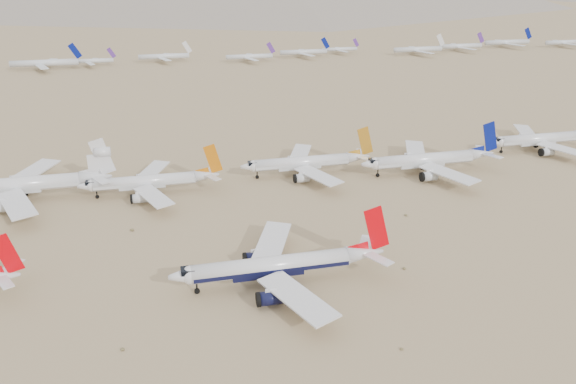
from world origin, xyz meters
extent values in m
plane|color=#8A7050|center=(0.00, 0.00, 0.00)|extent=(7000.00, 7000.00, 0.00)
cylinder|color=silver|center=(-9.74, 2.45, 5.19)|extent=(38.16, 4.51, 4.51)
cube|color=black|center=(-9.74, 2.45, 4.62)|extent=(37.39, 4.58, 1.01)
sphere|color=silver|center=(-28.82, 2.45, 5.19)|extent=(4.51, 4.51, 4.51)
cube|color=black|center=(-29.50, 2.45, 6.43)|extent=(3.16, 2.93, 1.13)
cone|color=silver|center=(13.84, 2.45, 5.53)|extent=(9.54, 4.51, 4.51)
cube|color=silver|center=(-6.80, -10.94, 4.40)|extent=(14.74, 23.22, 0.71)
cube|color=silver|center=(15.69, -1.94, 6.09)|extent=(6.06, 7.92, 0.27)
cylinder|color=black|center=(-11.86, -6.93, 2.36)|extent=(5.30, 3.25, 3.25)
cube|color=silver|center=(-6.80, 15.83, 4.40)|extent=(14.74, 23.22, 0.71)
cube|color=silver|center=(15.69, 6.83, 6.09)|extent=(6.06, 7.92, 0.27)
cylinder|color=black|center=(-11.86, 11.83, 2.36)|extent=(5.30, 3.25, 3.25)
cube|color=red|center=(16.49, 2.45, 12.10)|extent=(7.23, 0.36, 11.92)
cylinder|color=black|center=(-27.70, 2.45, 0.68)|extent=(1.35, 0.56, 1.35)
cylinder|color=black|center=(-8.15, -0.71, 0.95)|extent=(1.89, 1.13, 1.89)
cylinder|color=black|center=(-8.15, 5.60, 0.95)|extent=(1.89, 1.13, 1.89)
cone|color=silver|center=(-71.64, 12.52, 4.85)|extent=(8.26, 3.96, 3.96)
cube|color=silver|center=(-70.03, 8.72, 5.35)|extent=(5.24, 6.86, 0.24)
cube|color=silver|center=(-70.03, 16.33, 5.35)|extent=(5.24, 6.86, 0.24)
cube|color=red|center=(-69.34, 12.52, 10.56)|extent=(6.26, 0.32, 10.32)
cylinder|color=silver|center=(59.52, 63.76, 5.23)|extent=(37.49, 4.54, 4.54)
cube|color=silver|center=(59.52, 63.76, 4.66)|extent=(36.74, 4.61, 1.02)
sphere|color=silver|center=(40.78, 63.76, 5.23)|extent=(4.54, 4.54, 4.54)
cube|color=black|center=(40.10, 63.76, 6.48)|extent=(3.18, 2.95, 1.14)
cone|color=silver|center=(82.70, 63.76, 5.57)|extent=(9.37, 4.54, 4.54)
cube|color=silver|center=(62.42, 50.55, 4.43)|extent=(14.48, 22.82, 0.70)
cube|color=silver|center=(84.52, 59.43, 6.13)|extent=(5.95, 7.78, 0.27)
cylinder|color=silver|center=(57.44, 54.48, 2.38)|extent=(5.21, 3.27, 3.27)
cube|color=silver|center=(62.42, 76.96, 4.43)|extent=(14.48, 22.82, 0.70)
cube|color=silver|center=(84.52, 68.08, 6.13)|extent=(5.95, 7.78, 0.27)
cylinder|color=silver|center=(57.44, 73.03, 2.38)|extent=(5.21, 3.27, 3.27)
cube|color=navy|center=(85.30, 63.76, 12.06)|extent=(7.11, 0.36, 11.71)
cylinder|color=black|center=(41.92, 63.76, 0.68)|extent=(1.36, 0.57, 1.36)
cylinder|color=black|center=(61.09, 60.57, 0.95)|extent=(1.91, 1.14, 1.91)
cylinder|color=black|center=(61.09, 66.94, 0.95)|extent=(1.91, 1.14, 1.91)
cylinder|color=silver|center=(15.78, 72.12, 4.86)|extent=(34.77, 4.23, 4.23)
cube|color=silver|center=(15.78, 72.12, 4.33)|extent=(34.08, 4.29, 0.95)
sphere|color=silver|center=(-1.61, 72.12, 4.86)|extent=(4.23, 4.23, 4.23)
cube|color=black|center=(-2.24, 72.12, 6.02)|extent=(2.96, 2.75, 1.06)
cone|color=silver|center=(37.27, 72.12, 5.18)|extent=(8.69, 4.23, 4.23)
cube|color=silver|center=(18.46, 59.86, 4.12)|extent=(13.43, 21.16, 0.65)
cube|color=silver|center=(38.96, 68.10, 5.70)|extent=(5.52, 7.22, 0.25)
cylinder|color=silver|center=(13.84, 63.51, 2.21)|extent=(4.83, 3.04, 3.04)
cube|color=silver|center=(18.46, 84.37, 4.12)|extent=(13.43, 21.16, 0.65)
cube|color=silver|center=(38.96, 76.13, 5.70)|extent=(5.52, 7.22, 0.25)
cylinder|color=silver|center=(13.84, 80.72, 2.21)|extent=(4.83, 3.04, 3.04)
cube|color=#B97A1C|center=(39.68, 72.12, 11.20)|extent=(6.59, 0.34, 10.86)
cylinder|color=black|center=(-0.55, 72.12, 0.63)|extent=(1.27, 0.53, 1.27)
cylinder|color=black|center=(17.23, 69.16, 0.89)|extent=(1.77, 1.06, 1.77)
cylinder|color=black|center=(17.23, 75.08, 0.89)|extent=(1.77, 1.06, 1.77)
cylinder|color=silver|center=(-39.23, 66.64, 4.66)|extent=(33.17, 4.05, 4.05)
cube|color=silver|center=(-39.23, 66.64, 4.16)|extent=(32.51, 4.12, 0.91)
sphere|color=silver|center=(-55.82, 66.64, 4.66)|extent=(4.05, 4.05, 4.05)
cube|color=black|center=(-56.42, 66.64, 5.78)|extent=(2.84, 2.64, 1.01)
cone|color=silver|center=(-18.73, 66.64, 4.97)|extent=(8.29, 4.05, 4.05)
cube|color=silver|center=(-36.67, 54.94, 3.95)|extent=(12.81, 20.19, 0.63)
cube|color=silver|center=(-17.11, 62.80, 5.47)|extent=(5.27, 6.88, 0.24)
cylinder|color=silver|center=(-41.07, 58.42, 2.12)|extent=(4.61, 2.92, 2.92)
cube|color=silver|center=(-36.67, 78.34, 3.95)|extent=(12.81, 20.19, 0.63)
cube|color=silver|center=(-17.11, 70.47, 5.47)|extent=(5.27, 6.88, 0.24)
cylinder|color=silver|center=(-41.07, 74.86, 2.12)|extent=(4.61, 2.92, 2.92)
cube|color=#C3650C|center=(-16.42, 66.64, 10.72)|extent=(6.29, 0.32, 10.36)
cylinder|color=black|center=(-54.80, 66.64, 0.61)|extent=(1.22, 0.51, 1.22)
cylinder|color=black|center=(-37.85, 63.80, 0.85)|extent=(1.70, 1.01, 1.70)
cylinder|color=black|center=(-37.85, 69.48, 0.85)|extent=(1.70, 1.01, 1.70)
cylinder|color=silver|center=(-79.89, 70.71, 5.59)|extent=(40.58, 4.86, 4.86)
cube|color=silver|center=(-79.89, 70.71, 4.98)|extent=(39.76, 4.93, 1.09)
cone|color=silver|center=(-54.81, 70.71, 5.95)|extent=(10.14, 4.86, 4.86)
cube|color=silver|center=(-76.75, 56.45, 4.74)|extent=(15.67, 24.69, 0.76)
cube|color=silver|center=(-52.84, 66.04, 6.56)|extent=(6.44, 8.42, 0.29)
cylinder|color=silver|center=(-82.14, 60.71, 2.55)|extent=(5.64, 3.50, 3.50)
cube|color=silver|center=(-76.75, 84.98, 4.74)|extent=(15.67, 24.69, 0.76)
cube|color=silver|center=(-52.84, 75.39, 6.56)|extent=(6.44, 8.42, 0.29)
cylinder|color=silver|center=(-82.14, 80.72, 2.55)|extent=(5.64, 3.50, 3.50)
cube|color=silver|center=(-51.99, 70.71, 12.96)|extent=(7.69, 0.39, 12.67)
cylinder|color=silver|center=(-51.71, 70.71, 14.52)|extent=(5.07, 3.15, 3.15)
cylinder|color=black|center=(-78.20, 67.31, 1.02)|extent=(2.04, 1.21, 2.04)
cylinder|color=black|center=(-78.20, 74.11, 1.02)|extent=(2.04, 1.21, 2.04)
cylinder|color=silver|center=(116.81, 77.27, 4.87)|extent=(35.07, 4.24, 4.24)
cube|color=silver|center=(116.81, 77.27, 4.34)|extent=(34.36, 4.30, 0.95)
sphere|color=silver|center=(99.28, 77.27, 4.87)|extent=(4.24, 4.24, 4.24)
cube|color=black|center=(98.65, 77.27, 6.03)|extent=(2.96, 2.75, 1.06)
cube|color=silver|center=(119.52, 64.92, 4.13)|extent=(13.54, 21.34, 0.66)
cylinder|color=silver|center=(114.87, 68.60, 2.22)|extent=(4.87, 3.05, 3.05)
cube|color=silver|center=(119.52, 89.61, 4.13)|extent=(13.54, 21.34, 0.66)
cylinder|color=silver|center=(114.87, 85.93, 2.22)|extent=(4.87, 3.05, 3.05)
cylinder|color=black|center=(100.34, 77.27, 0.64)|extent=(1.27, 0.53, 1.27)
cylinder|color=black|center=(118.27, 74.30, 0.89)|extent=(1.78, 1.06, 1.78)
cylinder|color=black|center=(118.27, 80.23, 0.89)|extent=(1.78, 1.06, 1.78)
cylinder|color=silver|center=(-107.38, 312.63, 4.63)|extent=(45.19, 4.47, 4.47)
cube|color=navy|center=(-86.12, 312.63, 12.18)|extent=(9.00, 0.45, 11.33)
cube|color=silver|center=(-107.38, 300.94, 3.96)|extent=(11.90, 20.80, 0.45)
cube|color=silver|center=(-107.38, 324.33, 3.96)|extent=(11.90, 20.80, 0.45)
cylinder|color=silver|center=(-76.89, 318.00, 3.94)|extent=(31.25, 3.09, 3.09)
cube|color=#522988|center=(-62.19, 318.00, 9.16)|extent=(6.22, 0.31, 7.84)
cube|color=silver|center=(-76.89, 309.91, 3.48)|extent=(8.23, 14.39, 0.31)
cube|color=silver|center=(-76.89, 326.09, 3.48)|extent=(8.23, 14.39, 0.31)
cylinder|color=silver|center=(-25.19, 324.52, 4.24)|extent=(37.26, 3.68, 3.68)
cube|color=silver|center=(-7.65, 324.52, 10.47)|extent=(7.42, 0.37, 9.35)
cube|color=silver|center=(-25.19, 314.87, 3.69)|extent=(9.82, 17.15, 0.37)
cube|color=silver|center=(-25.19, 334.16, 3.69)|extent=(9.82, 17.15, 0.37)
cylinder|color=silver|center=(37.10, 309.64, 4.13)|extent=(35.08, 3.47, 3.47)
cube|color=#522988|center=(53.61, 309.64, 9.99)|extent=(6.99, 0.35, 8.80)
cube|color=silver|center=(37.10, 300.56, 3.61)|extent=(9.24, 16.15, 0.35)
cube|color=silver|center=(37.10, 318.72, 3.61)|extent=(9.24, 16.15, 0.35)
cylinder|color=silver|center=(82.06, 320.55, 4.24)|extent=(37.33, 3.69, 3.69)
cube|color=navy|center=(99.63, 320.55, 10.48)|extent=(7.44, 0.37, 9.36)
cube|color=silver|center=(82.06, 310.88, 3.69)|extent=(9.84, 17.19, 0.37)
cube|color=silver|center=(82.06, 330.21, 3.69)|extent=(9.84, 17.19, 0.37)
cylinder|color=silver|center=(114.92, 330.27, 3.83)|extent=(29.04, 2.87, 2.87)
cube|color=#522988|center=(128.59, 330.27, 8.69)|extent=(5.78, 0.29, 7.28)
cube|color=silver|center=(114.92, 322.75, 3.40)|extent=(7.65, 13.37, 0.29)
cube|color=silver|center=(114.92, 337.79, 3.40)|extent=(7.65, 13.37, 0.29)
cylinder|color=silver|center=(174.75, 311.49, 4.41)|extent=(40.62, 4.01, 4.01)
cube|color=silver|center=(193.87, 311.49, 11.19)|extent=(8.09, 0.40, 10.19)
cube|color=silver|center=(174.75, 300.97, 3.80)|extent=(10.70, 18.70, 0.40)
cube|color=silver|center=(174.75, 322.00, 3.80)|extent=(10.70, 18.70, 0.40)
cylinder|color=silver|center=(217.69, 320.74, 4.27)|extent=(37.79, 3.73, 3.73)
cube|color=#522988|center=(235.47, 320.74, 10.58)|extent=(7.53, 0.37, 9.48)
cube|color=silver|center=(217.69, 310.96, 3.71)|extent=(9.96, 17.39, 0.37)
cube|color=silver|center=(217.69, 330.52, 3.71)|extent=(9.96, 17.39, 0.37)
cylinder|color=silver|center=(267.95, 330.83, 4.45)|extent=(41.40, 4.09, 4.09)
cube|color=navy|center=(287.43, 330.83, 11.36)|extent=(8.24, 0.41, 10.38)
cube|color=silver|center=(267.95, 320.11, 3.83)|extent=(10.91, 19.06, 0.41)
cube|color=silver|center=(267.95, 341.54, 3.83)|extent=(10.91, 19.06, 0.41)
cylinder|color=silver|center=(318.01, 319.92, 4.27)|extent=(37.93, 3.75, 3.75)
cube|color=silver|center=(318.01, 310.10, 3.71)|extent=(9.99, 17.46, 0.37)
cube|color=silver|center=(318.01, 329.74, 3.71)|extent=(9.99, 17.46, 0.37)
ellipsoid|color=brown|center=(-44.10, -14.90, 0.25)|extent=(0.84, 0.84, 0.46)
ellipsoid|color=brown|center=(-30.40, 14.40, 0.29)|extent=(0.98, 0.98, 0.54)
ellipsoid|color=brown|center=(10.70, -27.70, 0.21)|extent=(0.70, 0.70, 0.39)
ellipsoid|color=brown|center=(24.40, 1.60, 0.25)|extent=(0.84, 0.84, 0.46)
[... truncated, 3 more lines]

